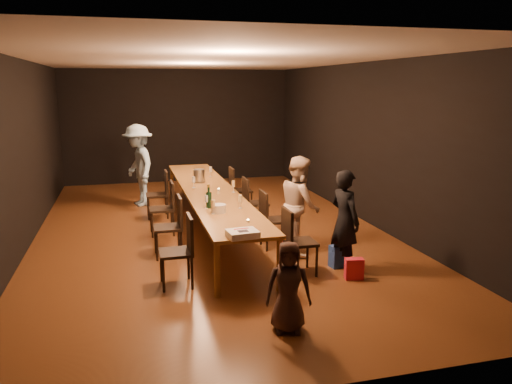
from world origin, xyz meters
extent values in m
plane|color=#411F10|center=(0.00, 0.00, 0.00)|extent=(10.00, 10.00, 0.00)
cube|color=black|center=(0.00, 5.00, 1.50)|extent=(6.00, 0.04, 3.00)
cube|color=black|center=(0.00, -5.00, 1.50)|extent=(6.00, 0.04, 3.00)
cube|color=black|center=(-3.00, 0.00, 1.50)|extent=(0.04, 10.00, 3.00)
cube|color=black|center=(3.00, 0.00, 1.50)|extent=(0.04, 10.00, 3.00)
cube|color=silver|center=(0.00, 0.00, 3.00)|extent=(6.00, 10.00, 0.04)
cube|color=olive|center=(0.00, 0.00, 0.72)|extent=(0.90, 6.00, 0.05)
cylinder|color=olive|center=(-0.40, -2.90, 0.35)|extent=(0.08, 0.08, 0.70)
cylinder|color=olive|center=(0.40, -2.90, 0.35)|extent=(0.08, 0.08, 0.70)
cylinder|color=olive|center=(-0.40, 2.90, 0.35)|extent=(0.08, 0.08, 0.70)
cylinder|color=olive|center=(0.40, 2.90, 0.35)|extent=(0.08, 0.08, 0.70)
imported|color=black|center=(1.50, -2.42, 0.72)|extent=(0.48, 0.60, 1.44)
imported|color=beige|center=(1.15, -1.53, 0.76)|extent=(0.67, 0.81, 1.52)
imported|color=#93BEE4|center=(-1.15, 2.34, 0.88)|extent=(0.93, 1.27, 1.77)
imported|color=#3E2922|center=(0.17, -3.93, 0.49)|extent=(0.54, 0.42, 0.99)
cube|color=red|center=(1.49, -2.78, 0.14)|extent=(0.26, 0.18, 0.29)
cube|color=#234397|center=(1.48, -2.29, 0.16)|extent=(0.28, 0.20, 0.32)
cube|color=white|center=(-0.08, -2.90, 0.79)|extent=(0.39, 0.33, 0.08)
cube|color=black|center=(-0.08, -2.93, 0.84)|extent=(0.13, 0.11, 0.00)
cube|color=red|center=(-0.08, -2.83, 0.84)|extent=(0.19, 0.05, 0.00)
cylinder|color=white|center=(-0.14, -1.64, 0.81)|extent=(0.28, 0.28, 0.12)
cylinder|color=silver|center=(-0.06, 0.84, 0.87)|extent=(0.25, 0.25, 0.24)
cylinder|color=#B2B7B2|center=(0.15, -2.25, 0.77)|extent=(0.05, 0.05, 0.03)
cylinder|color=#B2B7B2|center=(0.15, -0.09, 0.77)|extent=(0.05, 0.05, 0.03)
cylinder|color=#B2B7B2|center=(0.15, 1.94, 0.77)|extent=(0.05, 0.05, 0.03)
camera|label=1|loc=(-1.41, -8.59, 2.56)|focal=35.00mm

